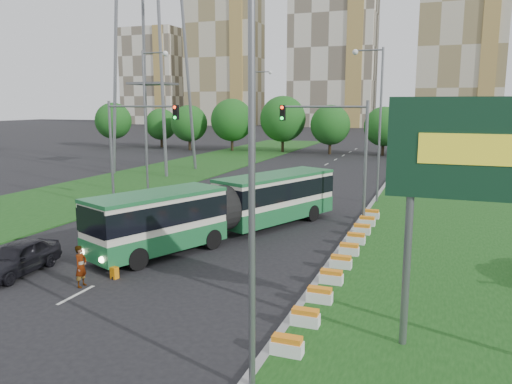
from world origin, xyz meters
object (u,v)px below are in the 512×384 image
at_px(articulated_bus, 224,207).
at_px(pedestrian, 81,266).
at_px(car_left_far, 197,193).
at_px(traffic_mast_left, 129,138).
at_px(traffic_mast_median, 340,143).
at_px(car_left_near, 17,258).
at_px(billboard, 494,161).
at_px(shopping_trolley, 114,273).

distance_m(articulated_bus, pedestrian, 10.16).
bearing_deg(car_left_far, traffic_mast_left, -116.13).
relative_size(traffic_mast_median, articulated_bus, 0.46).
bearing_deg(car_left_near, billboard, -7.93).
xyz_separation_m(traffic_mast_median, traffic_mast_left, (-15.16, -1.00, 0.00)).
xyz_separation_m(traffic_mast_median, articulated_bus, (-5.83, -5.27, -3.59)).
height_order(traffic_mast_median, car_left_far, traffic_mast_median).
bearing_deg(shopping_trolley, car_left_far, 119.08).
relative_size(traffic_mast_median, shopping_trolley, 14.81).
bearing_deg(shopping_trolley, articulated_bus, 92.93).
distance_m(car_left_near, pedestrian, 3.92).
bearing_deg(billboard, articulated_bus, 141.10).
distance_m(billboard, car_left_far, 28.44).
xyz_separation_m(billboard, shopping_trolley, (-14.95, 2.21, -5.90)).
xyz_separation_m(articulated_bus, shopping_trolley, (-1.64, -8.53, -1.50)).
bearing_deg(traffic_mast_left, traffic_mast_median, 3.77).
bearing_deg(pedestrian, car_left_far, 7.17).
height_order(articulated_bus, car_left_near, articulated_bus).
distance_m(billboard, articulated_bus, 17.65).
bearing_deg(car_left_far, shopping_trolley, -69.36).
bearing_deg(shopping_trolley, pedestrian, -104.95).
xyz_separation_m(traffic_mast_median, shopping_trolley, (-7.48, -13.80, -5.08)).
relative_size(articulated_bus, car_left_far, 4.44).
xyz_separation_m(articulated_bus, car_left_near, (-6.26, -9.50, -1.00)).
bearing_deg(shopping_trolley, car_left_near, -154.31).
bearing_deg(traffic_mast_left, car_left_far, 58.46).
height_order(traffic_mast_left, car_left_near, traffic_mast_left).
bearing_deg(traffic_mast_median, pedestrian, -118.48).
bearing_deg(car_left_near, traffic_mast_median, 46.36).
xyz_separation_m(traffic_mast_left, car_left_far, (2.91, 4.74, -4.70)).
distance_m(pedestrian, shopping_trolley, 1.63).
bearing_deg(traffic_mast_median, shopping_trolley, -118.45).
relative_size(traffic_mast_left, articulated_bus, 0.46).
distance_m(traffic_mast_median, car_left_near, 19.63).
bearing_deg(articulated_bus, traffic_mast_median, 65.11).
bearing_deg(shopping_trolley, traffic_mast_median, 75.40).
xyz_separation_m(car_left_near, pedestrian, (3.90, -0.34, 0.14)).
bearing_deg(billboard, traffic_mast_median, 115.03).
bearing_deg(articulated_bus, traffic_mast_left, 178.41).
height_order(billboard, car_left_far, billboard).
distance_m(traffic_mast_median, traffic_mast_left, 15.19).
height_order(billboard, articulated_bus, billboard).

